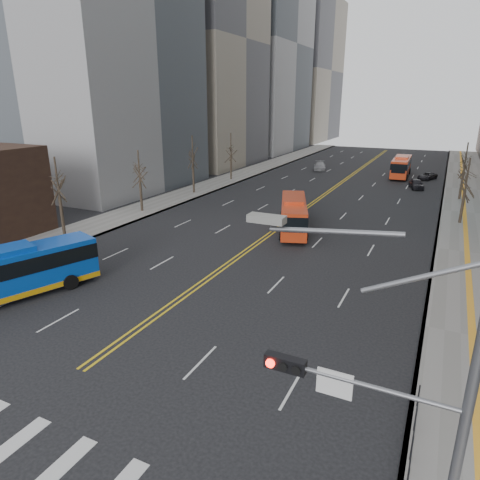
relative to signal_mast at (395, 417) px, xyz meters
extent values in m
cube|color=gray|center=(3.73, 43.00, -4.78)|extent=(7.00, 130.00, 0.15)
cube|color=gray|center=(-30.27, 43.00, -4.78)|extent=(5.00, 130.00, 0.15)
cube|color=silver|center=(-10.22, -2.00, -4.85)|extent=(0.70, 4.00, 0.01)
cube|color=gold|center=(-13.97, 53.00, -4.85)|extent=(0.15, 100.00, 0.01)
cube|color=gold|center=(-13.57, 53.00, -4.85)|extent=(0.15, 100.00, 0.01)
cube|color=gray|center=(-44.77, 64.00, 17.14)|extent=(22.00, 22.00, 44.00)
cube|color=gray|center=(-43.77, 91.00, 19.14)|extent=(20.00, 26.00, 48.00)
cube|color=gray|center=(-42.77, 123.00, 15.14)|extent=(18.00, 30.00, 40.00)
cylinder|color=slate|center=(1.43, 0.00, -0.86)|extent=(0.24, 0.24, 8.00)
cylinder|color=slate|center=(-0.82, 0.00, 0.64)|extent=(4.50, 0.12, 0.12)
cube|color=black|center=(-2.77, 0.00, 0.64)|extent=(1.10, 0.28, 0.38)
cylinder|color=#FF190C|center=(-3.12, -0.16, 0.64)|extent=(0.24, 0.08, 0.24)
cylinder|color=black|center=(-2.77, -0.16, 0.64)|extent=(0.24, 0.08, 0.24)
cylinder|color=black|center=(-2.42, -0.16, 0.64)|extent=(0.24, 0.08, 0.24)
cube|color=silver|center=(-1.47, 0.00, 0.44)|extent=(0.90, 0.06, 0.70)
cube|color=#999993|center=(-3.37, 0.00, 4.44)|extent=(0.90, 0.35, 0.18)
cube|color=black|center=(0.53, 4.00, -3.71)|extent=(0.04, 6.00, 0.04)
cylinder|color=black|center=(0.53, 4.00, -4.21)|extent=(0.06, 0.06, 1.00)
cylinder|color=black|center=(0.53, 5.50, -4.21)|extent=(0.06, 0.06, 1.00)
cylinder|color=black|center=(0.53, 7.00, -4.21)|extent=(0.06, 0.06, 1.00)
cylinder|color=black|center=(-29.77, 17.00, -2.91)|extent=(0.28, 0.28, 3.90)
cylinder|color=black|center=(-29.77, 28.00, -3.06)|extent=(0.28, 0.28, 3.60)
cylinder|color=black|center=(-29.77, 39.00, -2.86)|extent=(0.28, 0.28, 4.00)
cylinder|color=black|center=(-29.77, 50.00, -2.96)|extent=(0.28, 0.28, 3.80)
cylinder|color=black|center=(2.23, 38.00, -3.11)|extent=(0.28, 0.28, 3.50)
cylinder|color=black|center=(2.23, 50.00, -2.98)|extent=(0.28, 0.28, 3.75)
cube|color=#0C45B7|center=(-23.44, 6.35, -3.14)|extent=(6.16, 11.70, 2.73)
cube|color=orange|center=(-23.44, 6.35, -4.31)|extent=(6.23, 11.73, 0.35)
cylinder|color=black|center=(-23.33, 10.24, -4.36)|extent=(0.62, 1.04, 1.00)
cylinder|color=black|center=(-21.06, 9.43, -4.36)|extent=(0.62, 1.04, 1.00)
cube|color=red|center=(-12.24, 28.63, -3.25)|extent=(5.42, 10.04, 2.52)
cube|color=black|center=(-12.24, 28.63, -2.73)|extent=(5.48, 10.08, 0.92)
cube|color=red|center=(-12.24, 28.63, -1.89)|extent=(2.85, 3.85, 0.40)
cylinder|color=black|center=(-12.23, 25.28, -4.36)|extent=(0.62, 1.04, 1.00)
cylinder|color=black|center=(-10.12, 26.04, -4.36)|extent=(0.62, 1.04, 1.00)
cylinder|color=black|center=(-14.35, 31.23, -4.36)|extent=(0.62, 1.04, 1.00)
cylinder|color=black|center=(-12.24, 31.98, -4.36)|extent=(0.62, 1.04, 1.00)
cube|color=red|center=(-6.36, 64.72, -3.16)|extent=(2.63, 10.51, 2.69)
cube|color=black|center=(-6.36, 64.72, -2.62)|extent=(2.70, 10.53, 0.97)
cube|color=red|center=(-6.36, 64.72, -1.72)|extent=(1.99, 3.70, 0.40)
cylinder|color=black|center=(-7.47, 61.35, -4.36)|extent=(0.32, 1.01, 1.00)
cylinder|color=black|center=(-5.09, 61.41, -4.36)|extent=(0.32, 1.01, 1.00)
cylinder|color=black|center=(-7.63, 68.04, -4.36)|extent=(0.32, 1.01, 1.00)
cylinder|color=black|center=(-5.26, 68.10, -4.36)|extent=(0.32, 1.01, 1.00)
imported|color=black|center=(-3.23, 55.34, -4.18)|extent=(2.61, 4.24, 1.35)
imported|color=gray|center=(-20.08, 65.78, -4.14)|extent=(3.27, 5.29, 1.43)
imported|color=black|center=(-2.26, 63.87, -4.31)|extent=(3.11, 4.31, 1.09)
camera|label=1|loc=(0.31, -9.04, 7.13)|focal=32.00mm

